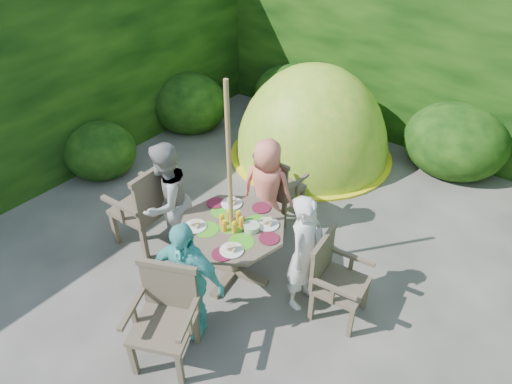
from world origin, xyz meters
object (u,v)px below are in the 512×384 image
Objects in this scene: garden_chair_right at (334,277)px; child_right at (305,253)px; child_left at (167,202)px; patio_table at (232,234)px; garden_chair_left at (146,205)px; child_front at (186,280)px; garden_chair_front at (166,314)px; child_back at (267,189)px; parasol_pole at (230,190)px; garden_chair_back at (277,186)px; dome_tent at (310,155)px.

child_right reaches higher than garden_chair_right.
patio_table is at bearing 89.86° from child_left.
garden_chair_left is 1.35m from child_front.
garden_chair_right is 0.67× the size of child_front.
garden_chair_right is 0.94× the size of garden_chair_front.
patio_table is at bearing 85.15° from child_back.
garden_chair_right is 0.69× the size of child_back.
garden_chair_front is at bearing 137.67° from garden_chair_right.
patio_table is at bearing 22.86° from parasol_pole.
child_right is (0.99, -0.95, 0.17)m from garden_chair_back.
parasol_pole reaches higher than garden_chair_back.
child_right reaches higher than patio_table.
child_back is (0.93, 0.99, 0.07)m from garden_chair_left.
garden_chair_left is 0.81× the size of child_right.
dome_tent is (-0.67, 2.61, -0.55)m from patio_table.
child_front is at bearing 145.00° from child_right.
child_right is 1.13m from child_back.
patio_table is 0.80m from child_front.
garden_chair_right is 2.20m from garden_chair_left.
garden_chair_back is 1.38m from child_left.
child_front is at bearing 129.20° from garden_chair_right.
child_back is 2.00m from dome_tent.
parasol_pole reaches higher than garden_chair_left.
child_back is (0.07, -0.30, 0.16)m from garden_chair_back.
dome_tent is (-0.53, 1.83, -0.61)m from child_back.
garden_chair_front is 1.91m from child_back.
child_left reaches higher than child_back.
child_left is at bearing 39.88° from child_back.
child_right is at bearing 9.99° from patio_table.
dome_tent is at bearing 167.32° from child_left.
child_right is (0.78, 0.14, 0.08)m from patio_table.
dome_tent reaches higher than patio_table.
dome_tent reaches higher than child_left.
child_front is (0.28, -1.58, 0.02)m from child_back.
garden_chair_back is 0.95× the size of garden_chair_front.
child_front is at bearing -80.22° from patio_table.
parasol_pole is 1.28m from garden_chair_back.
garden_chair_back is 1.66m from dome_tent.
garden_chair_right is 1.38m from child_front.
parasol_pole is at bearing 100.00° from child_right.
dome_tent is at bearing 104.48° from patio_table.
child_left is at bearing 64.82° from garden_chair_back.
child_back reaches higher than garden_chair_back.
child_left is at bearing 100.00° from child_right.
child_right is (-0.30, -0.06, 0.18)m from garden_chair_right.
child_left is (-0.79, -0.14, 0.13)m from patio_table.
garden_chair_left reaches higher than garden_chair_right.
child_front is (1.21, -0.59, 0.09)m from garden_chair_left.
garden_chair_back is 0.68× the size of child_front.
child_back is at bearing -66.66° from dome_tent.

